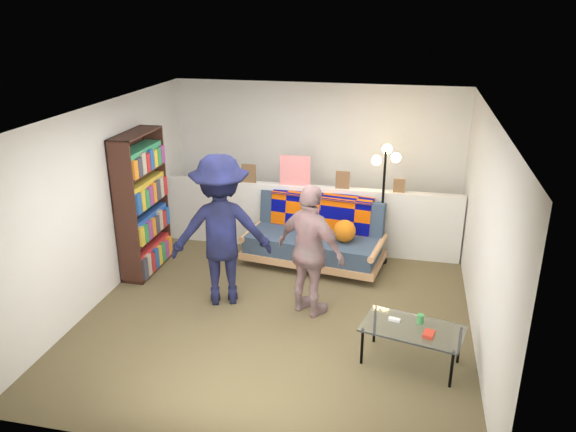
% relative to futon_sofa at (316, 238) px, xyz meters
% --- Properties ---
extents(ground, '(5.00, 5.00, 0.00)m').
position_rel_futon_sofa_xyz_m(ground, '(-0.20, -1.33, -0.39)').
color(ground, brown).
rests_on(ground, ground).
extents(room_shell, '(4.60, 5.05, 2.45)m').
position_rel_futon_sofa_xyz_m(room_shell, '(-0.20, -0.86, 1.28)').
color(room_shell, silver).
rests_on(room_shell, ground).
extents(half_wall_ledge, '(4.45, 0.15, 1.00)m').
position_rel_futon_sofa_xyz_m(half_wall_ledge, '(-0.20, 0.47, 0.11)').
color(half_wall_ledge, silver).
rests_on(half_wall_ledge, ground).
extents(ledge_decor, '(2.97, 0.02, 0.45)m').
position_rel_futon_sofa_xyz_m(ledge_decor, '(-0.43, 0.45, 0.79)').
color(ledge_decor, brown).
rests_on(ledge_decor, half_wall_ledge).
extents(futon_sofa, '(2.05, 1.19, 0.83)m').
position_rel_futon_sofa_xyz_m(futon_sofa, '(0.00, 0.00, 0.00)').
color(futon_sofa, tan).
rests_on(futon_sofa, ground).
extents(bookshelf, '(0.32, 0.97, 1.94)m').
position_rel_futon_sofa_xyz_m(bookshelf, '(-2.28, -0.69, 0.52)').
color(bookshelf, '#321710').
rests_on(bookshelf, ground).
extents(coffee_table, '(1.10, 0.76, 0.52)m').
position_rel_futon_sofa_xyz_m(coffee_table, '(1.37, -2.16, 0.00)').
color(coffee_table, black).
rests_on(coffee_table, ground).
extents(floor_lamp, '(0.39, 0.31, 1.71)m').
position_rel_futon_sofa_xyz_m(floor_lamp, '(0.90, 0.27, 0.82)').
color(floor_lamp, black).
rests_on(floor_lamp, ground).
extents(person_left, '(1.38, 1.07, 1.88)m').
position_rel_futon_sofa_xyz_m(person_left, '(-0.95, -1.30, 0.55)').
color(person_left, black).
rests_on(person_left, ground).
extents(person_right, '(1.02, 0.80, 1.61)m').
position_rel_futon_sofa_xyz_m(person_right, '(0.16, -1.37, 0.42)').
color(person_right, '#CB8389').
rests_on(person_right, ground).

